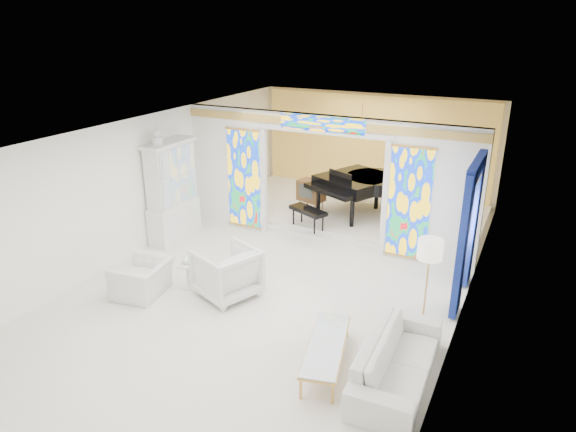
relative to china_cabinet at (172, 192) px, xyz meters
The scene contains 24 objects.
floor 3.47m from the china_cabinet, 10.50° to the right, with size 12.00×12.00×0.00m, color white.
ceiling 3.75m from the china_cabinet, 10.50° to the right, with size 7.00×12.00×0.02m, color silver.
wall_back 6.30m from the china_cabinet, 59.24° to the left, with size 7.00×0.02×3.00m, color white.
wall_front 7.35m from the china_cabinet, 64.01° to the right, with size 7.00×0.02×3.00m, color white.
wall_left 0.74m from the china_cabinet, 115.42° to the right, with size 0.02×12.00×3.00m, color white.
wall_right 6.75m from the china_cabinet, ahead, with size 0.02×12.00×3.00m, color white.
partition_wall 3.54m from the china_cabinet, 23.50° to the left, with size 7.00×0.22×3.00m.
stained_glass_left 1.76m from the china_cabinet, 47.47° to the left, with size 0.90×0.04×2.40m, color gold.
stained_glass_right 5.41m from the china_cabinet, 13.85° to the left, with size 0.90×0.04×2.40m, color gold.
stained_glass_transom 3.84m from the china_cabinet, 21.91° to the left, with size 2.00×0.04×0.34m, color gold.
alcove_platform 4.88m from the china_cabinet, 47.45° to the left, with size 6.80×3.80×0.18m, color white.
gold_curtain_back 6.19m from the china_cabinet, 58.67° to the left, with size 6.70×0.10×2.90m, color #F9BE56.
chandelier 5.02m from the china_cabinet, 44.89° to the left, with size 0.48×0.48×0.30m, color #C18B43.
blue_drapes 6.63m from the china_cabinet, ahead, with size 0.14×1.85×2.65m.
china_cabinet is the anchor object (origin of this frame).
armchair_left 2.83m from the china_cabinet, 64.77° to the right, with size 1.03×0.90×0.67m, color white.
armchair_right 3.23m from the china_cabinet, 34.04° to the right, with size 1.03×1.06×0.96m, color silver.
sofa 6.81m from the china_cabinet, 24.21° to the right, with size 2.33×0.91×0.68m, color white.
side_table 2.70m from the china_cabinet, 46.50° to the right, with size 0.50×0.50×0.53m.
vase 2.62m from the china_cabinet, 46.50° to the right, with size 0.19×0.19×0.19m, color white.
coffee_table 5.94m from the china_cabinet, 29.65° to the right, with size 0.93×1.82×0.39m.
floor_lamp 6.36m from the china_cabinet, 11.92° to the right, with size 0.49×0.49×1.67m.
grand_piano 4.83m from the china_cabinet, 41.20° to the left, with size 2.76×3.19×1.23m.
tv_console 3.71m from the china_cabinet, 51.84° to the left, with size 0.77×0.61×0.79m.
Camera 1 is at (4.28, -8.40, 4.92)m, focal length 32.00 mm.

